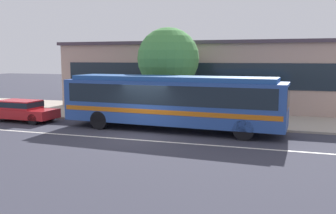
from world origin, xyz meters
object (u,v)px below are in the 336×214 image
at_px(transit_bus, 172,99).
at_px(bus_stop_sign, 233,99).
at_px(sedan_behind_bus, 21,110).
at_px(pedestrian_waiting_near_sign, 188,105).
at_px(street_tree_near_stop, 168,59).

bearing_deg(transit_bus, bus_stop_sign, 30.03).
distance_m(sedan_behind_bus, bus_stop_sign, 12.82).
bearing_deg(transit_bus, sedan_behind_bus, -179.61).
distance_m(transit_bus, pedestrian_waiting_near_sign, 2.31).
xyz_separation_m(bus_stop_sign, street_tree_near_stop, (-4.49, 2.24, 2.21)).
height_order(transit_bus, street_tree_near_stop, street_tree_near_stop).
relative_size(sedan_behind_bus, bus_stop_sign, 1.90).
bearing_deg(street_tree_near_stop, transit_bus, -69.49).
relative_size(pedestrian_waiting_near_sign, street_tree_near_stop, 0.31).
bearing_deg(sedan_behind_bus, bus_stop_sign, 8.10).
bearing_deg(street_tree_near_stop, sedan_behind_bus, -153.68).
height_order(sedan_behind_bus, bus_stop_sign, bus_stop_sign).
height_order(pedestrian_waiting_near_sign, street_tree_near_stop, street_tree_near_stop).
xyz_separation_m(transit_bus, street_tree_near_stop, (-1.49, 3.98, 2.11)).
bearing_deg(pedestrian_waiting_near_sign, bus_stop_sign, -10.11).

